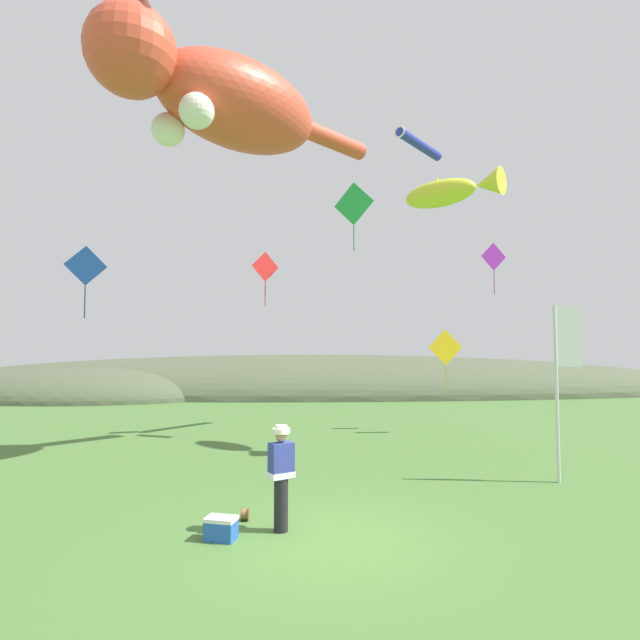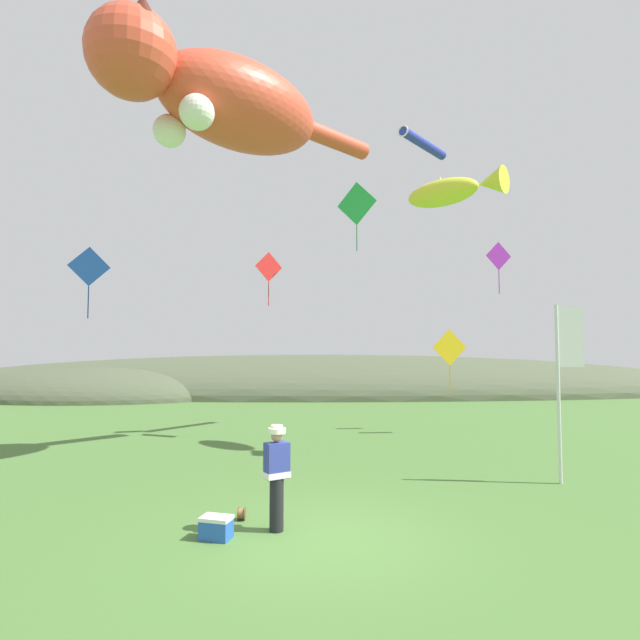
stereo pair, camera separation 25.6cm
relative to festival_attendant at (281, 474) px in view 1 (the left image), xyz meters
name	(u,v)px [view 1 (the left image)]	position (x,y,z in m)	size (l,w,h in m)	color
ground_plane	(328,539)	(0.78, -0.37, -0.95)	(120.00, 120.00, 0.00)	#477033
distant_hill_ridge	(288,391)	(-0.75, 27.34, -0.95)	(60.03, 17.18, 5.24)	#4C563D
festival_attendant	(281,474)	(0.00, 0.00, 0.00)	(0.49, 0.44, 1.77)	black
kite_spool	(245,514)	(-0.67, 0.55, -0.84)	(0.13, 0.23, 0.23)	olive
picnic_cooler	(221,528)	(-0.95, -0.34, -0.77)	(0.56, 0.44, 0.36)	blue
festival_banner_pole	(562,365)	(6.43, 2.87, 1.74)	(0.66, 0.08, 4.11)	silver
kite_giant_cat	(219,97)	(-1.91, 4.48, 8.86)	(7.30, 6.81, 2.81)	#E04C33
kite_fish_windsock	(450,191)	(4.92, 6.46, 7.01)	(2.93, 2.73, 0.97)	yellow
kite_tube_streamer	(419,145)	(4.85, 10.12, 10.02)	(2.34, 2.58, 0.44)	#2633A5
kite_diamond_green	(354,204)	(2.12, 8.45, 7.16)	(1.32, 0.81, 2.43)	green
kite_diamond_blue	(86,266)	(-5.65, 5.25, 4.39)	(1.00, 0.52, 2.01)	blue
kite_diamond_violet	(494,257)	(7.66, 10.08, 5.62)	(1.06, 0.28, 1.98)	purple
kite_diamond_red	(265,267)	(-1.02, 9.49, 5.09)	(0.94, 0.59, 1.99)	red
kite_diamond_gold	(445,348)	(5.57, 9.47, 2.15)	(1.31, 0.27, 2.23)	yellow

